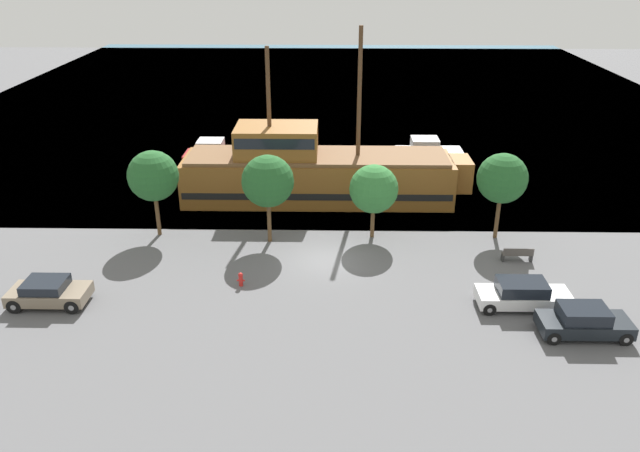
{
  "coord_description": "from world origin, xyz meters",
  "views": [
    {
      "loc": [
        0.3,
        -31.55,
        16.33
      ],
      "look_at": [
        -0.31,
        2.0,
        1.2
      ],
      "focal_mm": 35.0,
      "sensor_mm": 36.0,
      "label": 1
    }
  ],
  "objects_px": {
    "fire_hydrant": "(241,279)",
    "bench_promenade_east": "(518,254)",
    "parked_car_curb_mid": "(523,295)",
    "moored_boat_dockside": "(428,153)",
    "moored_boat_outer": "(215,155)",
    "parked_car_curb_rear": "(48,292)",
    "parked_car_curb_front": "(584,322)",
    "pirate_ship": "(315,172)"
  },
  "relations": [
    {
      "from": "parked_car_curb_front",
      "to": "parked_car_curb_mid",
      "type": "height_order",
      "value": "parked_car_curb_front"
    },
    {
      "from": "parked_car_curb_mid",
      "to": "parked_car_curb_rear",
      "type": "distance_m",
      "value": 23.42
    },
    {
      "from": "parked_car_curb_rear",
      "to": "bench_promenade_east",
      "type": "distance_m",
      "value": 25.02
    },
    {
      "from": "parked_car_curb_rear",
      "to": "fire_hydrant",
      "type": "height_order",
      "value": "parked_car_curb_rear"
    },
    {
      "from": "fire_hydrant",
      "to": "bench_promenade_east",
      "type": "bearing_deg",
      "value": 11.28
    },
    {
      "from": "moored_boat_outer",
      "to": "parked_car_curb_rear",
      "type": "xyz_separation_m",
      "value": [
        -4.43,
        -22.16,
        -0.04
      ]
    },
    {
      "from": "moored_boat_outer",
      "to": "parked_car_curb_mid",
      "type": "distance_m",
      "value": 29.06
    },
    {
      "from": "pirate_ship",
      "to": "moored_boat_outer",
      "type": "bearing_deg",
      "value": 137.12
    },
    {
      "from": "parked_car_curb_mid",
      "to": "pirate_ship",
      "type": "bearing_deg",
      "value": 126.73
    },
    {
      "from": "moored_boat_dockside",
      "to": "parked_car_curb_front",
      "type": "distance_m",
      "value": 25.26
    },
    {
      "from": "bench_promenade_east",
      "to": "parked_car_curb_rear",
      "type": "bearing_deg",
      "value": -168.36
    },
    {
      "from": "moored_boat_outer",
      "to": "bench_promenade_east",
      "type": "relative_size",
      "value": 2.98
    },
    {
      "from": "pirate_ship",
      "to": "moored_boat_outer",
      "type": "distance_m",
      "value": 11.51
    },
    {
      "from": "parked_car_curb_rear",
      "to": "bench_promenade_east",
      "type": "relative_size",
      "value": 2.24
    },
    {
      "from": "parked_car_curb_rear",
      "to": "bench_promenade_east",
      "type": "bearing_deg",
      "value": 11.64
    },
    {
      "from": "parked_car_curb_front",
      "to": "parked_car_curb_rear",
      "type": "height_order",
      "value": "parked_car_curb_front"
    },
    {
      "from": "pirate_ship",
      "to": "parked_car_curb_front",
      "type": "bearing_deg",
      "value": -52.59
    },
    {
      "from": "parked_car_curb_rear",
      "to": "fire_hydrant",
      "type": "bearing_deg",
      "value": 12.23
    },
    {
      "from": "moored_boat_dockside",
      "to": "parked_car_curb_mid",
      "type": "relative_size",
      "value": 1.2
    },
    {
      "from": "moored_boat_dockside",
      "to": "parked_car_curb_rear",
      "type": "distance_m",
      "value": 31.61
    },
    {
      "from": "moored_boat_dockside",
      "to": "moored_boat_outer",
      "type": "height_order",
      "value": "moored_boat_dockside"
    },
    {
      "from": "moored_boat_dockside",
      "to": "fire_hydrant",
      "type": "height_order",
      "value": "moored_boat_dockside"
    },
    {
      "from": "pirate_ship",
      "to": "moored_boat_outer",
      "type": "height_order",
      "value": "pirate_ship"
    },
    {
      "from": "moored_boat_outer",
      "to": "fire_hydrant",
      "type": "height_order",
      "value": "moored_boat_outer"
    },
    {
      "from": "pirate_ship",
      "to": "parked_car_curb_front",
      "type": "xyz_separation_m",
      "value": [
        12.7,
        -16.61,
        -1.27
      ]
    },
    {
      "from": "moored_boat_dockside",
      "to": "parked_car_curb_front",
      "type": "xyz_separation_m",
      "value": [
        3.59,
        -25.0,
        -0.04
      ]
    },
    {
      "from": "moored_boat_outer",
      "to": "parked_car_curb_front",
      "type": "relative_size",
      "value": 1.24
    },
    {
      "from": "pirate_ship",
      "to": "parked_car_curb_rear",
      "type": "bearing_deg",
      "value": -131.71
    },
    {
      "from": "moored_boat_dockside",
      "to": "parked_car_curb_front",
      "type": "relative_size",
      "value": 1.33
    },
    {
      "from": "parked_car_curb_front",
      "to": "parked_car_curb_mid",
      "type": "relative_size",
      "value": 0.91
    },
    {
      "from": "fire_hydrant",
      "to": "bench_promenade_east",
      "type": "distance_m",
      "value": 15.55
    },
    {
      "from": "parked_car_curb_front",
      "to": "bench_promenade_east",
      "type": "distance_m",
      "value": 7.35
    },
    {
      "from": "parked_car_curb_front",
      "to": "bench_promenade_east",
      "type": "bearing_deg",
      "value": 97.88
    },
    {
      "from": "parked_car_curb_mid",
      "to": "bench_promenade_east",
      "type": "relative_size",
      "value": 2.64
    },
    {
      "from": "pirate_ship",
      "to": "bench_promenade_east",
      "type": "distance_m",
      "value": 15.04
    },
    {
      "from": "fire_hydrant",
      "to": "moored_boat_outer",
      "type": "bearing_deg",
      "value": 103.48
    },
    {
      "from": "moored_boat_dockside",
      "to": "moored_boat_outer",
      "type": "bearing_deg",
      "value": -177.99
    },
    {
      "from": "moored_boat_outer",
      "to": "bench_promenade_east",
      "type": "xyz_separation_m",
      "value": [
        20.08,
        -17.11,
        -0.28
      ]
    },
    {
      "from": "pirate_ship",
      "to": "parked_car_curb_front",
      "type": "height_order",
      "value": "pirate_ship"
    },
    {
      "from": "parked_car_curb_rear",
      "to": "fire_hydrant",
      "type": "distance_m",
      "value": 9.48
    },
    {
      "from": "parked_car_curb_front",
      "to": "parked_car_curb_mid",
      "type": "distance_m",
      "value": 3.18
    },
    {
      "from": "moored_boat_dockside",
      "to": "parked_car_curb_mid",
      "type": "distance_m",
      "value": 22.66
    }
  ]
}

